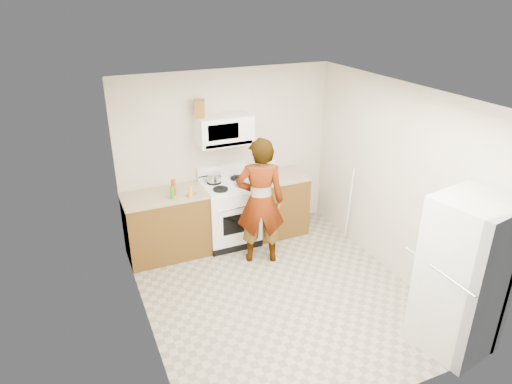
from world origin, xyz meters
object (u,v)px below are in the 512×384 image
microwave (224,130)px  saucepan (214,177)px  person (260,202)px  gas_range (230,212)px  kettle (271,166)px  fridge (464,276)px

microwave → saucepan: 0.71m
person → gas_range: bearing=-51.7°
kettle → saucepan: 0.94m
microwave → person: size_ratio=0.43×
person → saucepan: 0.87m
gas_range → saucepan: 0.57m
kettle → saucepan: (-0.94, -0.07, -0.01)m
microwave → fridge: bearing=-65.7°
gas_range → fridge: fridge is taller
gas_range → kettle: gas_range is taller
microwave → fridge: 3.51m
gas_range → microwave: (0.00, 0.13, 1.21)m
person → fridge: person is taller
gas_range → kettle: 0.96m
person → microwave: bearing=-54.6°
person → kettle: (0.56, 0.84, 0.13)m
microwave → fridge: size_ratio=0.45×
person → fridge: size_ratio=1.05×
microwave → gas_range: bearing=-90.0°
gas_range → saucepan: (-0.18, 0.14, 0.52)m
gas_range → kettle: (0.77, 0.21, 0.53)m
gas_range → saucepan: bearing=141.2°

